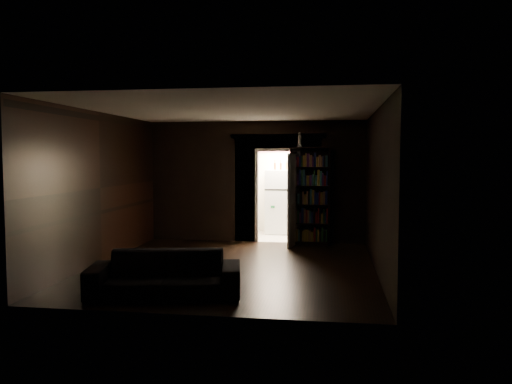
% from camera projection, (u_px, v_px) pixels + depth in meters
% --- Properties ---
extents(ground, '(5.50, 5.50, 0.00)m').
position_uv_depth(ground, '(233.00, 267.00, 8.94)').
color(ground, black).
rests_on(ground, ground).
extents(room_walls, '(5.02, 5.61, 2.84)m').
position_uv_depth(room_walls, '(243.00, 172.00, 9.88)').
color(room_walls, black).
rests_on(room_walls, ground).
extents(kitchen_alcove, '(2.20, 1.80, 2.60)m').
position_uv_depth(kitchen_alcove, '(282.00, 187.00, 12.60)').
color(kitchen_alcove, beige).
rests_on(kitchen_alcove, ground).
extents(sofa, '(2.26, 1.30, 0.82)m').
position_uv_depth(sofa, '(165.00, 267.00, 7.08)').
color(sofa, black).
rests_on(sofa, ground).
extents(bookshelf, '(0.93, 0.40, 2.20)m').
position_uv_depth(bookshelf, '(310.00, 196.00, 11.23)').
color(bookshelf, black).
rests_on(bookshelf, ground).
extents(refrigerator, '(0.81, 0.76, 1.65)m').
position_uv_depth(refrigerator, '(281.00, 202.00, 12.87)').
color(refrigerator, white).
rests_on(refrigerator, ground).
extents(door, '(0.20, 0.85, 2.05)m').
position_uv_depth(door, '(293.00, 200.00, 11.01)').
color(door, silver).
rests_on(door, ground).
extents(figurine, '(0.14, 0.14, 0.32)m').
position_uv_depth(figurine, '(300.00, 140.00, 11.13)').
color(figurine, white).
rests_on(figurine, bookshelf).
extents(bottles, '(0.61, 0.19, 0.25)m').
position_uv_depth(bottles, '(284.00, 165.00, 12.68)').
color(bottles, black).
rests_on(bottles, refrigerator).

